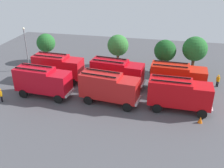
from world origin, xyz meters
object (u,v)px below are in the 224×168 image
(fire_truck_4, at_px, (117,72))
(tree_2, at_px, (165,51))
(fire_truck_2, at_px, (179,93))
(firefighter_1, at_px, (151,72))
(traffic_cone_2, at_px, (105,89))
(lamppost, at_px, (26,46))
(fire_truck_1, at_px, (109,87))
(fire_truck_5, at_px, (178,77))
(traffic_cone_0, at_px, (105,76))
(firefighter_0, at_px, (30,72))
(traffic_cone_1, at_px, (200,120))
(tree_1, at_px, (118,45))
(firefighter_3, at_px, (80,69))
(firefighter_2, at_px, (1,95))
(fire_truck_3, at_px, (58,66))
(tree_3, at_px, (195,49))
(tree_0, at_px, (46,43))
(fire_truck_0, at_px, (43,80))
(firefighter_4, at_px, (218,80))

(fire_truck_4, distance_m, tree_2, 9.02)
(fire_truck_2, xyz_separation_m, firefighter_1, (-3.75, 8.24, -1.18))
(traffic_cone_2, distance_m, lamppost, 14.80)
(fire_truck_1, distance_m, fire_truck_5, 9.39)
(fire_truck_5, xyz_separation_m, firefighter_1, (-3.63, 3.49, -1.18))
(fire_truck_1, relative_size, traffic_cone_0, 10.60)
(firefighter_0, relative_size, traffic_cone_1, 2.36)
(tree_1, xyz_separation_m, lamppost, (-13.45, -4.62, 0.45))
(fire_truck_1, distance_m, fire_truck_4, 4.71)
(tree_2, bearing_deg, firefighter_3, -161.62)
(traffic_cone_2, bearing_deg, firefighter_1, 44.67)
(firefighter_2, height_order, tree_1, tree_1)
(fire_truck_1, bearing_deg, fire_truck_4, 97.08)
(fire_truck_2, distance_m, fire_truck_3, 17.39)
(traffic_cone_1, bearing_deg, firefighter_2, -178.86)
(tree_2, height_order, tree_3, tree_3)
(fire_truck_3, relative_size, firefighter_0, 4.31)
(firefighter_1, bearing_deg, tree_3, -40.47)
(tree_1, distance_m, tree_3, 11.76)
(fire_truck_5, relative_size, firefighter_3, 4.06)
(fire_truck_3, bearing_deg, lamppost, 160.11)
(fire_truck_5, distance_m, tree_2, 6.79)
(tree_0, bearing_deg, fire_truck_1, -40.93)
(fire_truck_1, distance_m, fire_truck_2, 8.15)
(fire_truck_4, xyz_separation_m, tree_1, (-1.36, 7.44, 1.37))
(fire_truck_2, bearing_deg, traffic_cone_2, 165.99)
(tree_1, relative_size, tree_2, 1.02)
(fire_truck_0, xyz_separation_m, firefighter_1, (12.96, 8.38, -1.18))
(traffic_cone_0, xyz_separation_m, traffic_cone_1, (12.76, -9.21, 0.01))
(fire_truck_3, xyz_separation_m, lamppost, (-6.21, 2.70, 1.82))
(firefighter_2, distance_m, traffic_cone_2, 12.93)
(firefighter_4, xyz_separation_m, traffic_cone_1, (-3.02, -9.71, -0.60))
(firefighter_3, xyz_separation_m, traffic_cone_1, (16.74, -9.28, -0.66))
(fire_truck_2, height_order, fire_truck_4, same)
(fire_truck_5, bearing_deg, firefighter_1, 138.91)
(firefighter_3, xyz_separation_m, firefighter_4, (19.76, 0.43, -0.06))
(firefighter_3, bearing_deg, fire_truck_4, 26.87)
(firefighter_0, xyz_separation_m, tree_2, (19.07, 6.61, 2.50))
(firefighter_1, distance_m, firefighter_3, 10.66)
(fire_truck_1, distance_m, firefighter_4, 15.59)
(fire_truck_2, height_order, fire_truck_5, same)
(fire_truck_4, xyz_separation_m, firefighter_2, (-13.02, -7.30, -1.20))
(firefighter_1, height_order, tree_0, tree_0)
(fire_truck_3, xyz_separation_m, traffic_cone_1, (19.13, -6.96, -1.79))
(fire_truck_5, height_order, traffic_cone_2, fire_truck_5)
(firefighter_1, height_order, traffic_cone_2, firefighter_1)
(fire_truck_2, distance_m, fire_truck_4, 9.35)
(fire_truck_5, height_order, tree_3, tree_3)
(firefighter_1, xyz_separation_m, tree_3, (6.01, 3.54, 2.86))
(fire_truck_5, relative_size, tree_1, 1.40)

